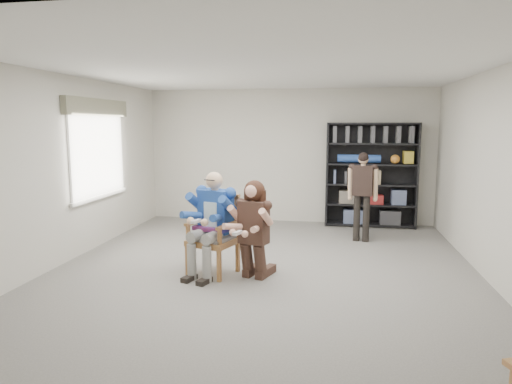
% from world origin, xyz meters
% --- Properties ---
extents(room_shell, '(6.00, 7.00, 2.80)m').
position_xyz_m(room_shell, '(0.00, 0.00, 1.40)').
color(room_shell, silver).
rests_on(room_shell, ground).
extents(floor, '(6.00, 7.00, 0.01)m').
position_xyz_m(floor, '(0.00, 0.00, 0.00)').
color(floor, slate).
rests_on(floor, ground).
extents(window_left, '(0.16, 2.00, 1.75)m').
position_xyz_m(window_left, '(-2.95, 1.00, 1.63)').
color(window_left, white).
rests_on(window_left, room_shell).
extents(armchair, '(0.80, 0.79, 1.11)m').
position_xyz_m(armchair, '(-0.67, -0.19, 0.55)').
color(armchair, '#A3742D').
rests_on(armchair, floor).
extents(seated_man, '(0.86, 1.01, 1.44)m').
position_xyz_m(seated_man, '(-0.67, -0.19, 0.72)').
color(seated_man, '#234D8A').
rests_on(seated_man, floor).
extents(kneeling_woman, '(0.80, 1.01, 1.32)m').
position_xyz_m(kneeling_woman, '(-0.09, -0.31, 0.66)').
color(kneeling_woman, '#3D2721').
rests_on(kneeling_woman, floor).
extents(bookshelf, '(1.80, 0.38, 2.10)m').
position_xyz_m(bookshelf, '(1.70, 3.28, 1.05)').
color(bookshelf, black).
rests_on(bookshelf, floor).
extents(standing_man, '(0.53, 0.36, 1.59)m').
position_xyz_m(standing_man, '(1.46, 2.00, 0.79)').
color(standing_man, black).
rests_on(standing_man, floor).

